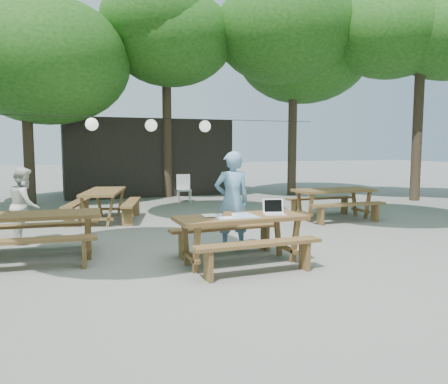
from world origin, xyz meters
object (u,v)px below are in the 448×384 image
second_person (25,205)px  woman (232,201)px  plastic_chair (184,194)px  main_picnic_table (240,239)px  picnic_table_nw (36,236)px

second_person → woman: bearing=-117.5°
woman → plastic_chair: 6.70m
second_person → main_picnic_table: bearing=-129.5°
main_picnic_table → plastic_chair: plastic_chair is taller
second_person → plastic_chair: 6.41m
second_person → plastic_chair: second_person is taller
woman → plastic_chair: (1.03, 6.60, -0.61)m
main_picnic_table → picnic_table_nw: same height
main_picnic_table → second_person: 4.32m
woman → main_picnic_table: bearing=80.4°
picnic_table_nw → woman: size_ratio=1.19×
main_picnic_table → woman: bearing=75.9°
main_picnic_table → plastic_chair: (1.25, 7.50, -0.13)m
picnic_table_nw → second_person: 1.55m
picnic_table_nw → plastic_chair: plastic_chair is taller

